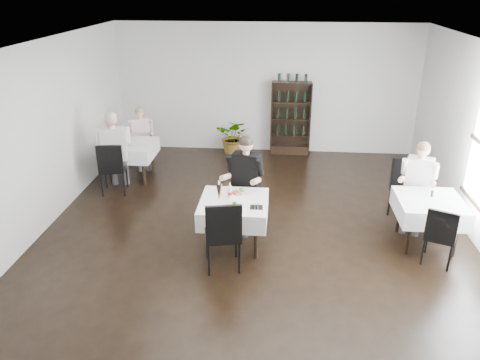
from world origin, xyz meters
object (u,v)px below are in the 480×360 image
at_px(wine_shelf, 291,119).
at_px(potted_tree, 234,137).
at_px(main_table, 234,209).
at_px(diner_main, 244,176).

bearing_deg(wine_shelf, potted_tree, -171.54).
height_order(main_table, potted_tree, potted_tree).
xyz_separation_m(potted_tree, diner_main, (0.52, -3.54, 0.49)).
bearing_deg(wine_shelf, diner_main, -101.90).
relative_size(main_table, diner_main, 0.65).
distance_m(wine_shelf, potted_tree, 1.38).
height_order(wine_shelf, potted_tree, wine_shelf).
xyz_separation_m(wine_shelf, main_table, (-0.90, -4.31, -0.23)).
relative_size(potted_tree, diner_main, 0.55).
bearing_deg(diner_main, main_table, -101.00).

